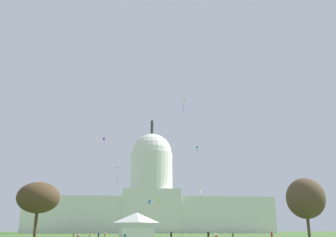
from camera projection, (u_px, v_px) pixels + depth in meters
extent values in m
cube|color=silver|center=(89.00, 215.00, 219.19)|extent=(72.91, 23.01, 20.68)
cube|color=silver|center=(211.00, 215.00, 225.46)|extent=(72.91, 23.01, 20.68)
cube|color=silver|center=(151.00, 211.00, 222.94)|extent=(33.63, 25.31, 24.95)
cylinder|color=silver|center=(151.00, 172.00, 229.76)|extent=(25.93, 25.93, 22.59)
sphere|color=silver|center=(152.00, 154.00, 233.01)|extent=(25.29, 25.29, 25.29)
cylinder|color=#2D3833|center=(152.00, 128.00, 237.94)|extent=(1.80, 1.80, 9.03)
cube|color=white|center=(136.00, 234.00, 78.02)|extent=(7.39, 6.07, 2.33)
pyramid|color=white|center=(137.00, 218.00, 78.96)|extent=(7.75, 6.37, 2.10)
cylinder|color=#4C3823|center=(36.00, 223.00, 84.10)|extent=(0.71, 0.71, 6.93)
ellipsoid|color=#4C3823|center=(38.00, 198.00, 85.71)|extent=(13.24, 12.92, 7.07)
cylinder|color=brown|center=(308.00, 225.00, 75.64)|extent=(0.60, 0.60, 5.72)
ellipsoid|color=brown|center=(306.00, 198.00, 77.18)|extent=(7.98, 8.51, 8.34)
sphere|color=tan|center=(216.00, 235.00, 38.98)|extent=(0.24, 0.24, 0.22)
sphere|color=tan|center=(106.00, 233.00, 56.45)|extent=(0.35, 0.35, 0.25)
cylinder|color=silver|center=(214.00, 236.00, 85.11)|extent=(0.62, 0.62, 1.34)
sphere|color=brown|center=(214.00, 232.00, 85.34)|extent=(0.33, 0.33, 0.24)
cylinder|color=black|center=(171.00, 237.00, 66.94)|extent=(0.48, 0.48, 1.50)
sphere|color=#A37556|center=(171.00, 232.00, 67.19)|extent=(0.34, 0.34, 0.24)
cylinder|color=navy|center=(98.00, 236.00, 75.88)|extent=(0.45, 0.45, 1.37)
sphere|color=beige|center=(99.00, 232.00, 76.11)|extent=(0.34, 0.34, 0.25)
cylinder|color=black|center=(208.00, 236.00, 75.50)|extent=(0.58, 0.58, 1.52)
sphere|color=beige|center=(208.00, 231.00, 75.75)|extent=(0.29, 0.29, 0.20)
sphere|color=beige|center=(125.00, 233.00, 60.08)|extent=(0.29, 0.29, 0.24)
cylinder|color=olive|center=(74.00, 236.00, 75.36)|extent=(0.46, 0.46, 1.33)
sphere|color=#A37556|center=(74.00, 232.00, 75.58)|extent=(0.34, 0.34, 0.24)
cylinder|color=tan|center=(90.00, 236.00, 75.98)|extent=(0.65, 0.65, 1.31)
sphere|color=brown|center=(91.00, 232.00, 76.20)|extent=(0.34, 0.34, 0.24)
sphere|color=#A37556|center=(78.00, 235.00, 37.01)|extent=(0.32, 0.32, 0.24)
cylinder|color=red|center=(272.00, 236.00, 80.72)|extent=(0.60, 0.60, 1.33)
sphere|color=#A37556|center=(272.00, 232.00, 80.95)|extent=(0.30, 0.30, 0.23)
cylinder|color=olive|center=(233.00, 236.00, 81.75)|extent=(0.55, 0.55, 1.30)
sphere|color=tan|center=(233.00, 232.00, 81.97)|extent=(0.29, 0.29, 0.24)
cube|color=#8CD133|center=(159.00, 201.00, 195.51)|extent=(1.09, 1.13, 0.58)
cube|color=#8CD133|center=(159.00, 200.00, 195.64)|extent=(1.09, 1.13, 0.58)
cylinder|color=#8CD133|center=(159.00, 203.00, 195.21)|extent=(0.29, 0.11, 1.78)
cube|color=blue|center=(149.00, 202.00, 127.84)|extent=(1.00, 0.96, 1.37)
cube|color=yellow|center=(201.00, 192.00, 156.38)|extent=(0.69, 0.95, 1.29)
cylinder|color=#D1339E|center=(201.00, 197.00, 155.74)|extent=(0.30, 0.20, 3.22)
cube|color=purple|center=(104.00, 139.00, 185.21)|extent=(1.21, 1.21, 0.45)
cube|color=purple|center=(104.00, 138.00, 185.38)|extent=(1.21, 1.21, 0.45)
cylinder|color=purple|center=(104.00, 141.00, 184.92)|extent=(0.29, 0.21, 1.58)
pyramid|color=pink|center=(119.00, 169.00, 80.88)|extent=(0.91, 1.08, 0.27)
cylinder|color=pink|center=(117.00, 178.00, 80.31)|extent=(0.34, 0.20, 2.44)
pyramid|color=white|center=(182.00, 101.00, 90.82)|extent=(1.12, 1.23, 0.15)
cylinder|color=blue|center=(183.00, 108.00, 90.49)|extent=(0.14, 0.09, 2.30)
cube|color=green|center=(197.00, 148.00, 176.12)|extent=(0.92, 0.89, 0.44)
cube|color=green|center=(197.00, 147.00, 176.26)|extent=(0.92, 0.89, 0.44)
cylinder|color=black|center=(198.00, 151.00, 175.74)|extent=(0.36, 0.10, 2.33)
pyramid|color=orange|center=(157.00, 207.00, 158.22)|extent=(1.11, 1.55, 0.33)
cylinder|color=orange|center=(155.00, 211.00, 157.63)|extent=(0.09, 0.25, 1.62)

